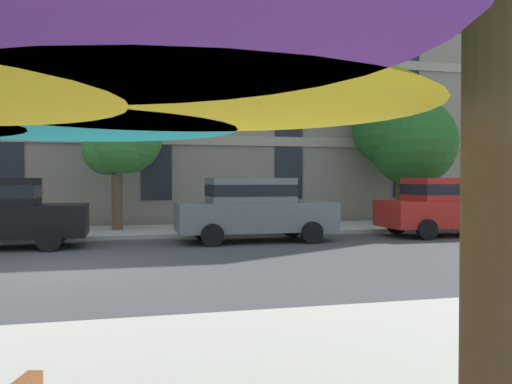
{
  "coord_description": "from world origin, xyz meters",
  "views": [
    {
      "loc": [
        1.24,
        -10.96,
        1.74
      ],
      "look_at": [
        4.81,
        3.2,
        1.4
      ],
      "focal_mm": 37.88,
      "sensor_mm": 36.0,
      "label": 1
    }
  ],
  "objects": [
    {
      "name": "sedan_gray",
      "position": [
        4.85,
        3.7,
        0.95
      ],
      "size": [
        4.4,
        1.98,
        1.78
      ],
      "color": "slate",
      "rests_on": "ground"
    },
    {
      "name": "street_tree_right",
      "position": [
        11.48,
        7.19,
        3.37
      ],
      "size": [
        3.71,
        3.62,
        5.22
      ],
      "color": "#4C3823",
      "rests_on": "ground"
    },
    {
      "name": "apartment_building",
      "position": [
        -0.0,
        14.99,
        9.6
      ],
      "size": [
        40.34,
        12.08,
        19.2
      ],
      "color": "gray",
      "rests_on": "ground"
    },
    {
      "name": "sedan_red",
      "position": [
        11.09,
        3.7,
        0.95
      ],
      "size": [
        4.4,
        1.98,
        1.78
      ],
      "color": "#B21E19",
      "rests_on": "ground"
    },
    {
      "name": "sidewalk_far",
      "position": [
        0.0,
        6.8,
        0.06
      ],
      "size": [
        56.0,
        3.6,
        0.12
      ],
      "primitive_type": "cube",
      "color": "#B2ADA3",
      "rests_on": "ground"
    },
    {
      "name": "ground_plane",
      "position": [
        0.0,
        0.0,
        0.0
      ],
      "size": [
        120.0,
        120.0,
        0.0
      ],
      "primitive_type": "plane",
      "color": "#424244"
    },
    {
      "name": "street_tree_middle",
      "position": [
        1.27,
        7.05,
        2.97
      ],
      "size": [
        2.58,
        2.42,
        4.35
      ],
      "color": "brown",
      "rests_on": "ground"
    }
  ]
}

